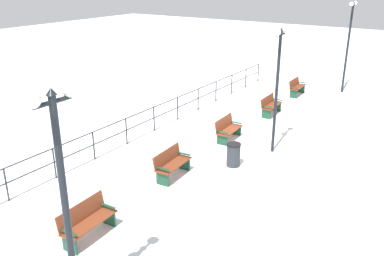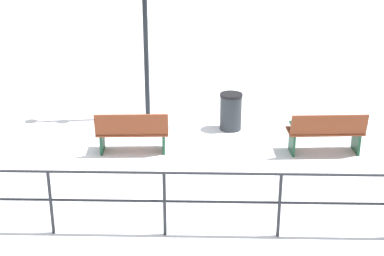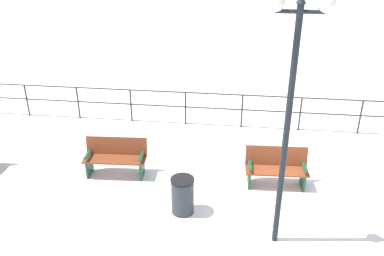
% 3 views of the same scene
% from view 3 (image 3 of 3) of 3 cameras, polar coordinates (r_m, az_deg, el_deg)
% --- Properties ---
extents(ground_plane, '(80.00, 80.00, 0.00)m').
position_cam_3_polar(ground_plane, '(9.84, 11.68, -8.36)').
color(ground_plane, white).
rests_on(ground_plane, ground).
extents(bench_second, '(0.67, 1.55, 0.92)m').
position_cam_3_polar(bench_second, '(10.13, -10.73, -4.04)').
color(bench_second, brown).
rests_on(bench_second, ground).
extents(bench_third, '(0.65, 1.48, 0.91)m').
position_cam_3_polar(bench_third, '(9.77, 11.82, -5.47)').
color(bench_third, brown).
rests_on(bench_third, ground).
extents(lamppost_middle, '(0.28, 1.02, 4.64)m').
position_cam_3_polar(lamppost_middle, '(6.74, 14.02, 6.85)').
color(lamppost_middle, black).
rests_on(lamppost_middle, ground).
extents(waterfront_railing, '(0.05, 19.22, 1.08)m').
position_cam_3_polar(waterfront_railing, '(12.41, 11.13, 2.94)').
color(waterfront_railing, '#26282D').
rests_on(waterfront_railing, ground).
extents(trash_bin, '(0.50, 0.50, 0.83)m').
position_cam_3_polar(trash_bin, '(8.69, -1.34, -9.48)').
color(trash_bin, '#2D3338').
rests_on(trash_bin, ground).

